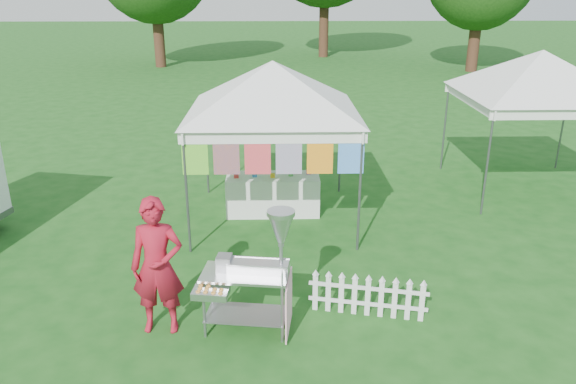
{
  "coord_description": "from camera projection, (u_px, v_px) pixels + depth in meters",
  "views": [
    {
      "loc": [
        0.03,
        -6.52,
        4.31
      ],
      "look_at": [
        0.23,
        1.99,
        1.1
      ],
      "focal_mm": 35.0,
      "sensor_mm": 36.0,
      "label": 1
    }
  ],
  "objects": [
    {
      "name": "display_table",
      "position": [
        273.0,
        194.0,
        11.01
      ],
      "size": [
        1.8,
        0.7,
        0.76
      ],
      "primitive_type": "cube",
      "color": "white",
      "rests_on": "ground"
    },
    {
      "name": "donut_cart",
      "position": [
        259.0,
        263.0,
        7.03
      ],
      "size": [
        1.3,
        0.81,
        1.69
      ],
      "rotation": [
        0.0,
        0.0,
        -0.13
      ],
      "color": "gray",
      "rests_on": "ground"
    },
    {
      "name": "vendor",
      "position": [
        157.0,
        266.0,
        7.1
      ],
      "size": [
        0.67,
        0.44,
        1.84
      ],
      "primitive_type": "imported",
      "rotation": [
        0.0,
        0.0,
        0.0
      ],
      "color": "maroon",
      "rests_on": "ground"
    },
    {
      "name": "ground",
      "position": [
        274.0,
        319.0,
        7.62
      ],
      "size": [
        120.0,
        120.0,
        0.0
      ],
      "primitive_type": "plane",
      "color": "#174C15",
      "rests_on": "ground"
    },
    {
      "name": "canopy_right",
      "position": [
        544.0,
        50.0,
        11.36
      ],
      "size": [
        4.24,
        4.24,
        3.45
      ],
      "color": "#59595E",
      "rests_on": "ground"
    },
    {
      "name": "canopy_main",
      "position": [
        273.0,
        61.0,
        9.83
      ],
      "size": [
        4.24,
        4.24,
        3.45
      ],
      "color": "#59595E",
      "rests_on": "ground"
    },
    {
      "name": "picket_fence",
      "position": [
        368.0,
        297.0,
        7.62
      ],
      "size": [
        1.59,
        0.38,
        0.56
      ],
      "rotation": [
        0.0,
        0.0,
        -0.22
      ],
      "color": "white",
      "rests_on": "ground"
    }
  ]
}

